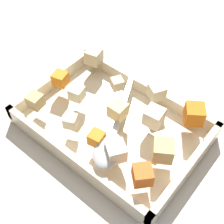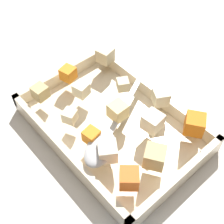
{
  "view_description": "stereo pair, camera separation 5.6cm",
  "coord_description": "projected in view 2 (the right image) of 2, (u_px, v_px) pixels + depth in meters",
  "views": [
    {
      "loc": [
        -0.22,
        0.26,
        0.48
      ],
      "look_at": [
        0.01,
        -0.01,
        0.05
      ],
      "focal_mm": 48.72,
      "sensor_mm": 36.0,
      "label": 1
    },
    {
      "loc": [
        -0.26,
        0.22,
        0.48
      ],
      "look_at": [
        0.01,
        -0.01,
        0.05
      ],
      "focal_mm": 48.72,
      "sensor_mm": 36.0,
      "label": 2
    }
  ],
  "objects": [
    {
      "name": "potato_chunk_near_left",
      "position": [
        161.0,
        97.0,
        0.58
      ],
      "size": [
        0.04,
        0.04,
        0.03
      ],
      "primitive_type": "cube",
      "rotation": [
        0.0,
        0.0,
        2.62
      ],
      "color": "beige",
      "rests_on": "baking_dish"
    },
    {
      "name": "potato_chunk_back_center",
      "position": [
        81.0,
        89.0,
        0.59
      ],
      "size": [
        0.03,
        0.03,
        0.03
      ],
      "primitive_type": "cube",
      "rotation": [
        0.0,
        0.0,
        0.24
      ],
      "color": "beige",
      "rests_on": "baking_dish"
    },
    {
      "name": "potato_chunk_front_center",
      "position": [
        154.0,
        157.0,
        0.49
      ],
      "size": [
        0.05,
        0.05,
        0.03
      ],
      "primitive_type": "cube",
      "rotation": [
        0.0,
        0.0,
        0.57
      ],
      "color": "tan",
      "rests_on": "baking_dish"
    },
    {
      "name": "baking_dish",
      "position": [
        112.0,
        125.0,
        0.59
      ],
      "size": [
        0.34,
        0.23,
        0.04
      ],
      "color": "beige",
      "rests_on": "ground_plane"
    },
    {
      "name": "potato_chunk_corner_nw",
      "position": [
        70.0,
        116.0,
        0.55
      ],
      "size": [
        0.03,
        0.03,
        0.02
      ],
      "primitive_type": "cube",
      "rotation": [
        0.0,
        0.0,
        2.0
      ],
      "color": "beige",
      "rests_on": "baking_dish"
    },
    {
      "name": "potato_chunk_near_spoon",
      "position": [
        105.0,
        55.0,
        0.65
      ],
      "size": [
        0.04,
        0.04,
        0.03
      ],
      "primitive_type": "cube",
      "rotation": [
        0.0,
        0.0,
        1.79
      ],
      "color": "beige",
      "rests_on": "baking_dish"
    },
    {
      "name": "carrot_chunk_heap_side",
      "position": [
        91.0,
        136.0,
        0.52
      ],
      "size": [
        0.03,
        0.03,
        0.02
      ],
      "primitive_type": "cube",
      "rotation": [
        0.0,
        0.0,
        1.74
      ],
      "color": "orange",
      "rests_on": "baking_dish"
    },
    {
      "name": "parsnip_chunk_rim_edge",
      "position": [
        108.0,
        151.0,
        0.5
      ],
      "size": [
        0.04,
        0.04,
        0.03
      ],
      "primitive_type": "cube",
      "rotation": [
        0.0,
        0.0,
        5.69
      ],
      "color": "silver",
      "rests_on": "baking_dish"
    },
    {
      "name": "carrot_chunk_under_handle",
      "position": [
        195.0,
        124.0,
        0.53
      ],
      "size": [
        0.05,
        0.05,
        0.03
      ],
      "primitive_type": "cube",
      "rotation": [
        0.0,
        0.0,
        0.61
      ],
      "color": "orange",
      "rests_on": "baking_dish"
    },
    {
      "name": "ground_plane",
      "position": [
        109.0,
        136.0,
        0.59
      ],
      "size": [
        4.0,
        4.0,
        0.0
      ],
      "primitive_type": "plane",
      "color": "beige"
    },
    {
      "name": "serving_spoon",
      "position": [
        104.0,
        143.0,
        0.52
      ],
      "size": [
        0.13,
        0.24,
        0.02
      ],
      "rotation": [
        0.0,
        0.0,
        5.15
      ],
      "color": "silver",
      "rests_on": "baking_dish"
    },
    {
      "name": "potato_chunk_far_left",
      "position": [
        118.0,
        111.0,
        0.55
      ],
      "size": [
        0.03,
        0.03,
        0.03
      ],
      "primitive_type": "cube",
      "rotation": [
        0.0,
        0.0,
        0.02
      ],
      "color": "#E0CC89",
      "rests_on": "baking_dish"
    },
    {
      "name": "carrot_chunk_corner_se",
      "position": [
        129.0,
        178.0,
        0.47
      ],
      "size": [
        0.04,
        0.04,
        0.03
      ],
      "primitive_type": "cube",
      "rotation": [
        0.0,
        0.0,
        2.4
      ],
      "color": "orange",
      "rests_on": "baking_dish"
    },
    {
      "name": "potato_chunk_corner_ne",
      "position": [
        40.0,
        92.0,
        0.59
      ],
      "size": [
        0.03,
        0.03,
        0.03
      ],
      "primitive_type": "cube",
      "rotation": [
        0.0,
        0.0,
        4.85
      ],
      "color": "tan",
      "rests_on": "baking_dish"
    },
    {
      "name": "carrot_chunk_near_right",
      "position": [
        68.0,
        74.0,
        0.62
      ],
      "size": [
        0.03,
        0.03,
        0.03
      ],
      "primitive_type": "cube",
      "rotation": [
        0.0,
        0.0,
        1.83
      ],
      "color": "orange",
      "rests_on": "baking_dish"
    },
    {
      "name": "potato_chunk_far_right",
      "position": [
        123.0,
        85.0,
        0.6
      ],
      "size": [
        0.03,
        0.03,
        0.02
      ],
      "primitive_type": "cube",
      "rotation": [
        0.0,
        0.0,
        1.04
      ],
      "color": "beige",
      "rests_on": "baking_dish"
    },
    {
      "name": "parsnip_chunk_center",
      "position": [
        153.0,
        122.0,
        0.54
      ],
      "size": [
        0.04,
        0.04,
        0.03
      ],
      "primitive_type": "cube",
      "rotation": [
        0.0,
        0.0,
        1.69
      ],
      "color": "silver",
      "rests_on": "baking_dish"
    }
  ]
}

